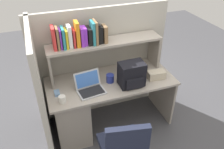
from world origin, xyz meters
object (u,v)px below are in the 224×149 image
Objects in this scene: snack_canister at (110,78)px; backpack at (132,75)px; computer_mouse at (57,93)px; paper_cup at (62,99)px; tissue_box at (156,75)px; laptop at (90,87)px.

backpack is at bearing -32.84° from snack_canister.
snack_canister reaches higher than computer_mouse.
paper_cup is at bearing -176.62° from backpack.
snack_canister reaches higher than tissue_box.
backpack reaches higher than computer_mouse.
paper_cup is (-0.34, -0.10, -0.01)m from laptop.
snack_canister is at bearing 2.40° from computer_mouse.
paper_cup is 0.81× the size of snack_canister.
snack_canister is (-0.58, 0.12, 0.00)m from tissue_box.
backpack is 1.36× the size of tissue_box.
snack_canister reaches higher than paper_cup.
computer_mouse is (-0.38, 0.06, -0.03)m from laptop.
computer_mouse is 1.25× the size of paper_cup.
paper_cup is (-0.85, -0.05, -0.10)m from backpack.
snack_canister is at bearing 147.16° from backpack.
laptop reaches higher than tissue_box.
computer_mouse is 0.17m from paper_cup.
computer_mouse is at bearing -179.98° from tissue_box.
backpack is 3.61× the size of paper_cup.
backpack is at bearing 3.38° from paper_cup.
backpack is 0.90m from computer_mouse.
backpack is at bearing -171.69° from tissue_box.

